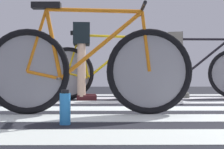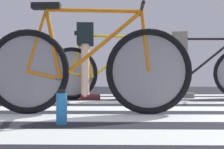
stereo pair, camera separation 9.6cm
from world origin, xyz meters
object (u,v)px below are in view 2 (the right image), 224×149
at_px(cyclist_3_of_3, 181,56).
at_px(water_bottle, 62,108).
at_px(bicycle_1_of_3, 87,68).
at_px(cyclist_2_of_3, 86,51).
at_px(bicycle_2_of_3, 109,71).
at_px(bicycle_3_of_3, 202,72).

relative_size(cyclist_3_of_3, water_bottle, 4.19).
bearing_deg(bicycle_1_of_3, cyclist_2_of_3, 96.97).
relative_size(bicycle_1_of_3, cyclist_2_of_3, 1.69).
distance_m(bicycle_2_of_3, cyclist_3_of_3, 1.17).
height_order(bicycle_2_of_3, cyclist_3_of_3, cyclist_3_of_3).
relative_size(cyclist_2_of_3, cyclist_3_of_3, 1.06).
bearing_deg(cyclist_3_of_3, bicycle_2_of_3, -146.05).
bearing_deg(bicycle_1_of_3, bicycle_2_of_3, 86.84).
xyz_separation_m(bicycle_1_of_3, cyclist_2_of_3, (-0.19, 1.74, 0.28)).
bearing_deg(cyclist_3_of_3, cyclist_2_of_3, -149.88).
bearing_deg(bicycle_3_of_3, bicycle_2_of_3, -153.09).
bearing_deg(bicycle_1_of_3, water_bottle, -100.29).
height_order(bicycle_3_of_3, cyclist_3_of_3, cyclist_3_of_3).
relative_size(bicycle_2_of_3, cyclist_2_of_3, 1.69).
distance_m(cyclist_2_of_3, water_bottle, 2.38).
distance_m(cyclist_2_of_3, bicycle_3_of_3, 1.74).
distance_m(bicycle_1_of_3, bicycle_3_of_3, 2.60).
bearing_deg(bicycle_3_of_3, cyclist_3_of_3, -180.00).
relative_size(bicycle_3_of_3, cyclist_3_of_3, 1.77).
bearing_deg(cyclist_2_of_3, bicycle_2_of_3, 0.00).
bearing_deg(bicycle_1_of_3, cyclist_3_of_3, 62.38).
height_order(cyclist_2_of_3, bicycle_3_of_3, cyclist_2_of_3).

